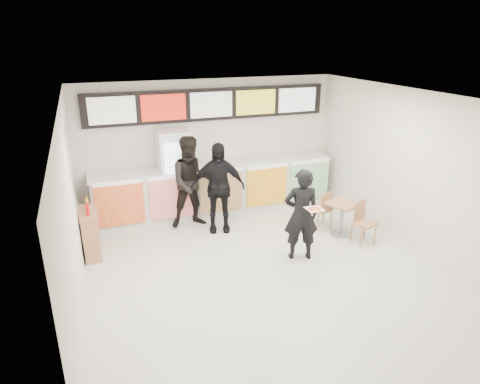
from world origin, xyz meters
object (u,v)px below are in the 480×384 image
customer_left (192,182)px  customer_mid (218,188)px  customer_main (301,215)px  cafe_table (342,213)px  service_counter (217,188)px  condiment_ledge (91,233)px  drinks_fridge (175,175)px

customer_left → customer_mid: customer_left is taller
customer_main → customer_mid: bearing=-41.3°
customer_mid → cafe_table: bearing=-10.6°
service_counter → customer_mid: bearing=-105.4°
customer_mid → condiment_ledge: (-2.56, -0.24, -0.50)m
service_counter → cafe_table: size_ratio=3.78×
cafe_table → drinks_fridge: bearing=122.1°
service_counter → customer_left: 0.98m
cafe_table → customer_mid: bearing=131.6°
customer_main → cafe_table: 1.43m
service_counter → customer_left: size_ratio=2.82×
customer_left → condiment_ledge: bearing=-162.4°
service_counter → customer_main: bearing=-73.4°
drinks_fridge → customer_left: size_ratio=1.02×
condiment_ledge → cafe_table: bearing=-10.1°
customer_main → customer_left: size_ratio=0.88×
customer_main → customer_mid: 1.97m
customer_left → condiment_ledge: (-2.12, -0.66, -0.53)m
cafe_table → condiment_ledge: 4.94m
customer_left → service_counter: bearing=38.1°
condiment_ledge → customer_main: bearing=-21.6°
customer_left → customer_main: bearing=-54.1°
service_counter → customer_main: size_ratio=3.22×
service_counter → cafe_table: (2.04, -2.06, -0.08)m
customer_main → customer_left: bearing=-38.0°
customer_main → condiment_ledge: 3.90m
drinks_fridge → service_counter: bearing=-1.0°
customer_main → condiment_ledge: size_ratio=1.63×
customer_main → condiment_ledge: customer_main is taller
cafe_table → condiment_ledge: bearing=147.0°
service_counter → customer_left: (-0.70, -0.54, 0.41)m
customer_main → service_counter: bearing=-56.9°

